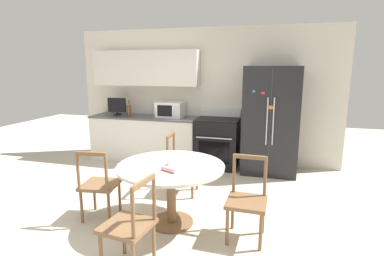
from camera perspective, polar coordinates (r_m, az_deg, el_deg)
ground_plane at (r=3.88m, az=-7.22°, el=-17.13°), size 14.00×14.00×0.00m
back_wall at (r=5.97m, az=-0.69°, el=7.55°), size 5.20×0.44×2.60m
kitchen_counter at (r=6.12m, az=-8.89°, el=-1.92°), size 2.17×0.64×0.90m
refrigerator at (r=5.43m, az=14.70°, el=1.40°), size 0.94×0.75×1.88m
oven_range at (r=5.66m, az=4.85°, el=-2.74°), size 0.78×0.68×1.08m
microwave at (r=5.86m, az=-4.13°, el=3.54°), size 0.51×0.40×0.30m
countertop_tv at (r=6.29m, az=-14.12°, el=4.12°), size 0.39×0.16×0.35m
counter_bottle at (r=6.09m, az=-11.88°, el=3.34°), size 0.08×0.08×0.31m
dining_table at (r=3.56m, az=-4.02°, el=-9.07°), size 1.26×1.26×0.73m
dining_chair_far at (r=4.46m, az=-2.04°, el=-7.05°), size 0.45×0.45×0.90m
dining_chair_near at (r=2.91m, az=-11.74°, el=-17.81°), size 0.47×0.47×0.90m
dining_chair_right at (r=3.38m, az=10.40°, el=-13.46°), size 0.43×0.43×0.90m
dining_chair_left at (r=3.90m, az=-17.26°, el=-10.36°), size 0.47×0.47×0.90m
candle_glass at (r=3.50m, az=-4.18°, el=-6.56°), size 0.09×0.09×0.08m
folded_napkin at (r=3.29m, az=-4.47°, el=-7.87°), size 0.20×0.13×0.05m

